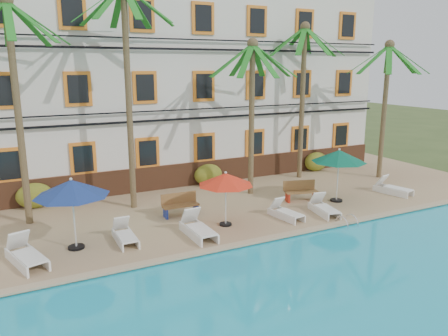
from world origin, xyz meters
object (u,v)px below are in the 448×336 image
palm_e (386,91)px  lounger_c (198,228)px  lounger_d (285,212)px  palm_c (252,96)px  bench_left (180,204)px  bench_right (301,191)px  pool_ladder (347,224)px  lounger_a (26,255)px  palm_d (303,81)px  palm_a (15,83)px  palm_b (127,69)px  umbrella_blue (72,188)px  lounger_f (392,188)px  lounger_e (324,208)px  lounger_b (125,235)px  umbrella_green (339,156)px  umbrella_red (226,180)px

palm_e → lounger_c: 13.52m
lounger_c → lounger_d: bearing=2.5°
palm_c → bench_left: 6.08m
bench_right → pool_ladder: size_ratio=2.11×
lounger_a → lounger_c: size_ratio=1.05×
palm_c → palm_d: size_ratio=0.88×
palm_e → bench_left: (-12.07, -0.96, -4.23)m
palm_d → bench_left: bearing=-160.3°
palm_a → palm_c: palm_a is taller
palm_e → palm_b: bearing=176.0°
lounger_a → pool_ladder: size_ratio=2.81×
umbrella_blue → lounger_f: 14.67m
palm_a → umbrella_blue: (1.25, -3.34, -3.28)m
lounger_a → palm_c: bearing=19.3°
palm_c → lounger_c: palm_c is taller
lounger_d → lounger_e: size_ratio=0.93×
umbrella_blue → lounger_e: size_ratio=1.35×
palm_b → bench_left: (1.42, -1.89, -5.38)m
palm_e → lounger_c: bearing=-164.7°
lounger_b → palm_e: bearing=10.3°
palm_b → palm_a: bearing=-178.4°
umbrella_green → bench_right: umbrella_green is taller
umbrella_blue → pool_ladder: bearing=-13.6°
palm_c → palm_b: bearing=175.4°
palm_a → lounger_b: palm_a is taller
bench_right → lounger_b: bearing=-172.3°
palm_e → pool_ladder: bearing=-144.0°
umbrella_red → lounger_f: (9.08, 0.19, -1.54)m
palm_c → lounger_c: (-4.43, -3.85, -4.35)m
lounger_f → pool_ladder: 5.34m
palm_a → palm_e: 17.69m
lounger_f → bench_right: bearing=167.0°
umbrella_blue → palm_c: bearing=19.4°
lounger_a → umbrella_green: bearing=3.0°
palm_c → bench_left: bearing=-161.0°
umbrella_blue → umbrella_red: (5.48, -0.30, -0.28)m
lounger_a → pool_ladder: (11.26, -1.82, -0.30)m
umbrella_green → pool_ladder: umbrella_green is taller
umbrella_red → bench_left: size_ratio=1.41×
palm_e → lounger_a: bearing=-170.4°
lounger_e → bench_right: size_ratio=1.16×
umbrella_blue → lounger_e: 9.92m
palm_b → palm_c: 5.74m
lounger_e → lounger_d: bearing=170.3°
bench_right → umbrella_green: bearing=-29.9°
lounger_c → bench_left: 2.43m
palm_b → lounger_d: size_ratio=5.47×
palm_e → umbrella_red: palm_e is taller
lounger_f → lounger_a: bearing=-178.5°
palm_c → bench_right: (1.44, -2.05, -4.18)m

